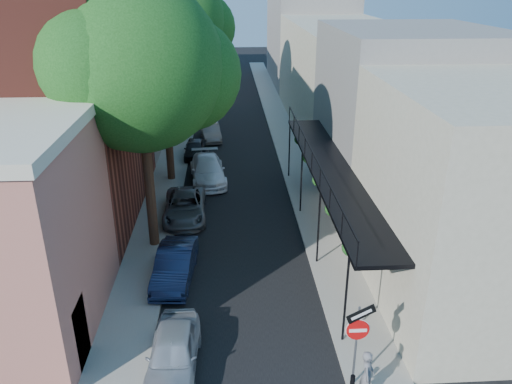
{
  "coord_description": "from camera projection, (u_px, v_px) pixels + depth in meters",
  "views": [
    {
      "loc": [
        -0.38,
        -10.16,
        11.26
      ],
      "look_at": [
        0.79,
        9.4,
        2.8
      ],
      "focal_mm": 35.0,
      "sensor_mm": 36.0,
      "label": 1
    }
  ],
  "objects": [
    {
      "name": "sign_post",
      "position": [
        358.0,
        333.0,
        14.05
      ],
      "size": [
        0.89,
        0.17,
        2.99
      ],
      "color": "#595B60",
      "rests_on": "ground"
    },
    {
      "name": "parked_car_f",
      "position": [
        211.0,
        132.0,
        37.26
      ],
      "size": [
        1.77,
        3.81,
        1.21
      ],
      "primitive_type": "imported",
      "rotation": [
        0.0,
        0.0,
        0.14
      ],
      "color": "#665D56",
      "rests_on": "ground"
    },
    {
      "name": "sidewalk_left",
      "position": [
        183.0,
        125.0,
        41.04
      ],
      "size": [
        2.0,
        64.0,
        0.12
      ],
      "primitive_type": "cube",
      "color": "gray",
      "rests_on": "ground"
    },
    {
      "name": "buildings_right",
      "position": [
        344.0,
        71.0,
        39.56
      ],
      "size": [
        9.8,
        55.0,
        10.0
      ],
      "color": "beige",
      "rests_on": "ground"
    },
    {
      "name": "parked_car_d",
      "position": [
        208.0,
        170.0,
        29.66
      ],
      "size": [
        2.45,
        4.98,
        1.39
      ],
      "primitive_type": "imported",
      "rotation": [
        0.0,
        0.0,
        0.11
      ],
      "color": "white",
      "rests_on": "ground"
    },
    {
      "name": "pedestrian",
      "position": [
        367.0,
        375.0,
        14.07
      ],
      "size": [
        0.55,
        0.68,
        1.61
      ],
      "primitive_type": "imported",
      "rotation": [
        0.0,
        0.0,
        1.24
      ],
      "color": "slate",
      "rests_on": "sidewalk_right"
    },
    {
      "name": "oak_far",
      "position": [
        183.0,
        23.0,
        35.33
      ],
      "size": [
        7.7,
        7.0,
        11.9
      ],
      "color": "#342115",
      "rests_on": "ground"
    },
    {
      "name": "buildings_left",
      "position": [
        108.0,
        68.0,
        37.69
      ],
      "size": [
        10.1,
        59.1,
        12.0
      ],
      "color": "#BA6F5F",
      "rests_on": "ground"
    },
    {
      "name": "parked_car_e",
      "position": [
        195.0,
        149.0,
        33.69
      ],
      "size": [
        1.38,
        3.42,
        1.16
      ],
      "primitive_type": "imported",
      "rotation": [
        0.0,
        0.0,
        -0.0
      ],
      "color": "black",
      "rests_on": "ground"
    },
    {
      "name": "road_surface",
      "position": [
        232.0,
        125.0,
        41.28
      ],
      "size": [
        6.0,
        64.0,
        0.01
      ],
      "primitive_type": "cube",
      "color": "black",
      "rests_on": "ground"
    },
    {
      "name": "parked_car_c",
      "position": [
        185.0,
        207.0,
        25.12
      ],
      "size": [
        2.2,
        4.52,
        1.24
      ],
      "primitive_type": "imported",
      "rotation": [
        0.0,
        0.0,
        0.03
      ],
      "color": "#525459",
      "rests_on": "ground"
    },
    {
      "name": "sidewalk_right",
      "position": [
        280.0,
        123.0,
        41.48
      ],
      "size": [
        2.0,
        64.0,
        0.12
      ],
      "primitive_type": "cube",
      "color": "gray",
      "rests_on": "ground"
    },
    {
      "name": "parked_car_a",
      "position": [
        173.0,
        353.0,
        15.31
      ],
      "size": [
        1.64,
        3.85,
        1.3
      ],
      "primitive_type": "imported",
      "rotation": [
        0.0,
        0.0,
        -0.03
      ],
      "color": "#989FA8",
      "rests_on": "ground"
    },
    {
      "name": "oak_near",
      "position": [
        151.0,
        69.0,
        19.89
      ],
      "size": [
        7.48,
        6.8,
        11.42
      ],
      "color": "#342115",
      "rests_on": "ground"
    },
    {
      "name": "oak_mid",
      "position": [
        170.0,
        60.0,
        27.51
      ],
      "size": [
        6.6,
        6.0,
        10.2
      ],
      "color": "#342115",
      "rests_on": "ground"
    },
    {
      "name": "parked_car_b",
      "position": [
        175.0,
        265.0,
        19.95
      ],
      "size": [
        1.7,
        4.1,
        1.32
      ],
      "primitive_type": "imported",
      "rotation": [
        0.0,
        0.0,
        -0.08
      ],
      "color": "#121C3A",
      "rests_on": "ground"
    }
  ]
}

